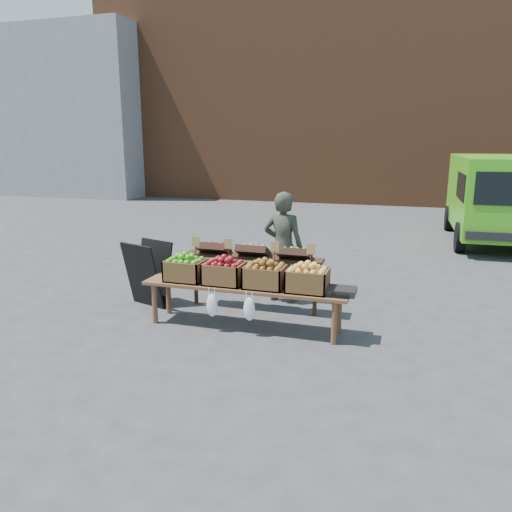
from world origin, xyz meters
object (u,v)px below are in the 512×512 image
(vendor, at_px, (283,247))
(chalkboard_sign, at_px, (148,273))
(crate_russet_pears, at_px, (224,273))
(back_table, at_px, (253,275))
(crate_golden_apples, at_px, (186,270))
(display_bench, at_px, (245,307))
(crate_green_apples, at_px, (308,280))
(crate_red_apples, at_px, (265,277))
(delivery_van, at_px, (497,200))
(weighing_scale, at_px, (342,291))

(vendor, distance_m, chalkboard_sign, 2.04)
(vendor, distance_m, crate_russet_pears, 1.33)
(back_table, bearing_deg, crate_golden_apples, -134.79)
(chalkboard_sign, distance_m, crate_russet_pears, 1.46)
(chalkboard_sign, distance_m, display_bench, 1.72)
(crate_green_apples, bearing_deg, vendor, 117.06)
(crate_red_apples, bearing_deg, crate_russet_pears, 180.00)
(display_bench, bearing_deg, delivery_van, 61.16)
(display_bench, xyz_separation_m, crate_russet_pears, (-0.27, 0.00, 0.42))
(chalkboard_sign, height_order, crate_green_apples, chalkboard_sign)
(crate_russet_pears, bearing_deg, crate_green_apples, 0.00)
(chalkboard_sign, relative_size, back_table, 0.46)
(delivery_van, distance_m, vendor, 6.95)
(chalkboard_sign, height_order, crate_golden_apples, chalkboard_sign)
(vendor, relative_size, crate_red_apples, 3.34)
(crate_green_apples, bearing_deg, display_bench, 180.00)
(display_bench, xyz_separation_m, crate_green_apples, (0.82, 0.00, 0.42))
(delivery_van, xyz_separation_m, weighing_scale, (-2.66, -7.10, -0.40))
(display_bench, bearing_deg, crate_red_apples, 0.00)
(crate_red_apples, bearing_deg, delivery_van, 62.89)
(vendor, height_order, crate_green_apples, vendor)
(delivery_van, distance_m, crate_red_apples, 7.99)
(crate_russet_pears, distance_m, weighing_scale, 1.53)
(back_table, height_order, display_bench, back_table)
(display_bench, bearing_deg, back_table, 98.71)
(crate_golden_apples, xyz_separation_m, weighing_scale, (2.07, 0.00, -0.10))
(weighing_scale, bearing_deg, vendor, 130.52)
(delivery_van, distance_m, weighing_scale, 7.60)
(back_table, bearing_deg, vendor, 59.48)
(chalkboard_sign, bearing_deg, delivery_van, 68.77)
(crate_golden_apples, relative_size, crate_russet_pears, 1.00)
(display_bench, distance_m, crate_golden_apples, 0.93)
(crate_golden_apples, relative_size, weighing_scale, 1.47)
(chalkboard_sign, relative_size, crate_russet_pears, 1.94)
(crate_red_apples, bearing_deg, crate_green_apples, 0.00)
(crate_golden_apples, bearing_deg, crate_red_apples, 0.00)
(crate_golden_apples, height_order, crate_red_apples, same)
(chalkboard_sign, bearing_deg, crate_green_apples, 8.56)
(chalkboard_sign, xyz_separation_m, crate_red_apples, (1.92, -0.44, 0.22))
(display_bench, bearing_deg, crate_golden_apples, 180.00)
(delivery_van, bearing_deg, vendor, -123.66)
(display_bench, height_order, crate_green_apples, crate_green_apples)
(crate_red_apples, distance_m, crate_green_apples, 0.55)
(display_bench, xyz_separation_m, weighing_scale, (1.25, 0.00, 0.33))
(crate_red_apples, bearing_deg, display_bench, 180.00)
(vendor, bearing_deg, chalkboard_sign, 26.95)
(crate_russet_pears, bearing_deg, chalkboard_sign, 162.29)
(back_table, bearing_deg, display_bench, -81.29)
(back_table, distance_m, crate_russet_pears, 0.76)
(delivery_van, bearing_deg, weighing_scale, -111.84)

